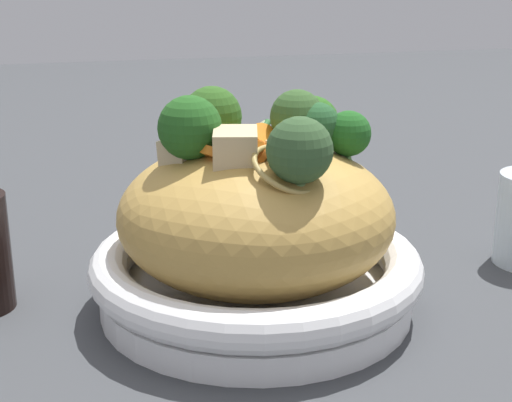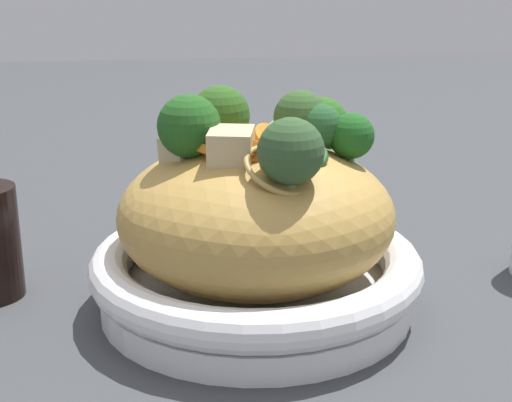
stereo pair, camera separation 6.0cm
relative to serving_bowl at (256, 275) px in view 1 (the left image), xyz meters
The scene contains 7 objects.
ground_plane 0.03m from the serving_bowl, ahead, with size 3.00×3.00×0.00m, color #3B3D41.
serving_bowl is the anchor object (origin of this frame).
noodle_heap 0.05m from the serving_bowl, 22.06° to the left, with size 0.22×0.22×0.12m.
broccoli_florets 0.12m from the serving_bowl, 140.52° to the left, with size 0.19×0.18×0.08m.
carrot_coins 0.11m from the serving_bowl, 90.48° to the right, with size 0.08×0.08×0.02m.
zucchini_slices 0.11m from the serving_bowl, 137.88° to the left, with size 0.14×0.06×0.04m.
chicken_chunks 0.11m from the serving_bowl, 33.74° to the right, with size 0.08×0.11×0.03m.
Camera 1 is at (0.55, -0.13, 0.28)m, focal length 54.37 mm.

